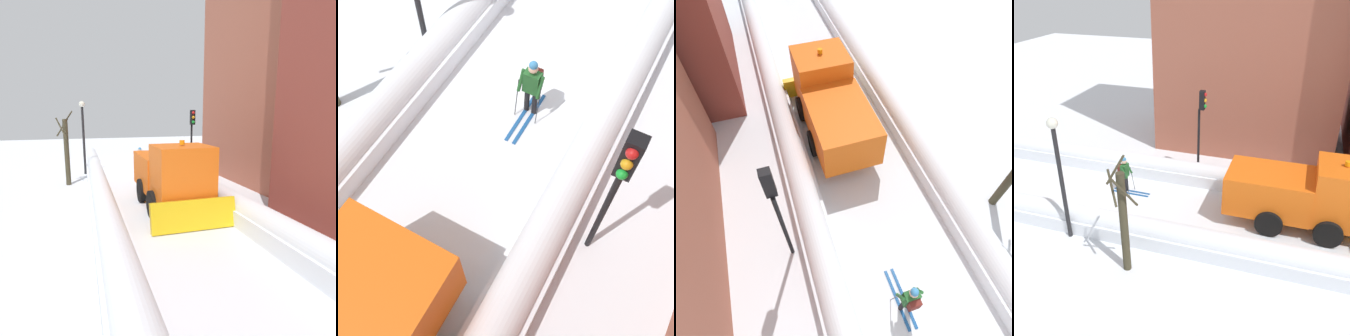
% 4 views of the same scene
% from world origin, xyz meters
% --- Properties ---
extents(ground_plane, '(80.00, 80.00, 0.00)m').
position_xyz_m(ground_plane, '(0.00, 10.00, 0.00)').
color(ground_plane, white).
extents(snowbank_left, '(1.10, 36.00, 1.04)m').
position_xyz_m(snowbank_left, '(-2.51, 10.00, 0.46)').
color(snowbank_left, white).
rests_on(snowbank_left, ground).
extents(snowbank_right, '(1.10, 36.00, 1.03)m').
position_xyz_m(snowbank_right, '(2.51, 10.00, 0.45)').
color(snowbank_right, white).
rests_on(snowbank_right, ground).
extents(plow_truck, '(3.20, 5.98, 3.12)m').
position_xyz_m(plow_truck, '(-0.46, 8.58, 1.48)').
color(plow_truck, orange).
rests_on(plow_truck, ground).
extents(skier, '(0.62, 1.80, 1.81)m').
position_xyz_m(skier, '(-0.60, 0.72, 1.00)').
color(skier, black).
rests_on(skier, ground).
extents(traffic_light_pole, '(0.28, 0.42, 4.35)m').
position_xyz_m(traffic_light_pole, '(-3.40, 3.54, 3.05)').
color(traffic_light_pole, black).
rests_on(traffic_light_pole, ground).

